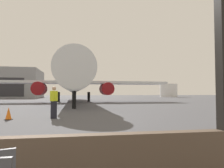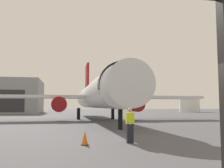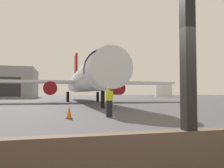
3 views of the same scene
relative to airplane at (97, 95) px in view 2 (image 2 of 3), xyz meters
The scene contains 6 objects.
ground_plane 10.67m from the airplane, 100.05° to the left, with size 220.00×220.00×0.00m, color #4C4C51.
airplane is the anchor object (origin of this frame).
ground_crew_worker 21.50m from the airplane, 92.96° to the right, with size 0.40×0.56×1.74m.
traffic_cone 21.98m from the airplane, 98.86° to the right, with size 0.36×0.36×0.66m.
distant_hangar 44.32m from the airplane, 118.18° to the left, with size 20.45×18.03×8.85m.
fuel_storage_tank 53.38m from the airplane, 49.58° to the left, with size 6.32×6.32×4.83m, color white.
Camera 2 is at (-2.55, -3.59, 1.82)m, focal length 40.47 mm.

